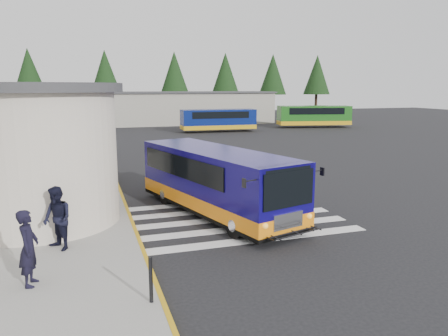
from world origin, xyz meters
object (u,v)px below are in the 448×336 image
object	(u,v)px
far_bus_b	(314,115)
far_bus_a	(218,119)
pedestrian_a	(29,248)
pedestrian_b	(57,219)
transit_bus	(216,184)
bollard	(151,280)

from	to	relation	value
far_bus_b	far_bus_a	bearing A→B (deg)	108.87
pedestrian_a	pedestrian_b	size ratio (longest dim) A/B	0.99
pedestrian_a	pedestrian_b	bearing A→B (deg)	-4.12
transit_bus	pedestrian_a	bearing A→B (deg)	-157.67
pedestrian_b	far_bus_b	distance (m)	43.63
far_bus_b	pedestrian_a	bearing A→B (deg)	154.29
transit_bus	far_bus_a	xyz separation A→B (m)	(9.35, 29.83, 0.17)
bollard	far_bus_a	size ratio (longest dim) A/B	0.13
transit_bus	pedestrian_a	distance (m)	7.79
bollard	far_bus_b	distance (m)	45.63
pedestrian_b	transit_bus	bearing A→B (deg)	81.96
transit_bus	pedestrian_b	size ratio (longest dim) A/B	4.84
transit_bus	pedestrian_b	distance (m)	6.14
transit_bus	pedestrian_a	size ratio (longest dim) A/B	4.87
pedestrian_b	far_bus_a	bearing A→B (deg)	122.57
far_bus_a	pedestrian_a	bearing A→B (deg)	157.81
pedestrian_b	far_bus_a	xyz separation A→B (m)	(14.93, 32.40, 0.27)
pedestrian_a	far_bus_b	bearing A→B (deg)	-28.57
pedestrian_a	far_bus_b	distance (m)	45.73
transit_bus	far_bus_b	bearing A→B (deg)	39.19
transit_bus	pedestrian_b	world-z (taller)	transit_bus
pedestrian_a	pedestrian_b	xyz separation A→B (m)	(0.53, 2.25, 0.01)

